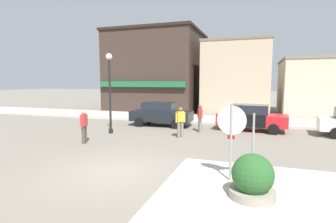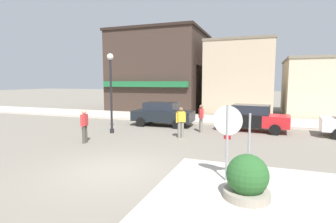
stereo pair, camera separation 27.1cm
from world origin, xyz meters
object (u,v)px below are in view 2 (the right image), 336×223
(pedestrian_crossing_far, at_px, (201,118))
(pedestrian_kerb_side, at_px, (181,121))
(lamp_post, at_px, (111,81))
(parked_car_second, at_px, (253,117))
(parked_car_nearest, at_px, (163,114))
(one_way_sign, at_px, (249,142))
(pedestrian_crossing_near, at_px, (84,125))
(planter, at_px, (247,182))
(stop_sign, at_px, (227,133))

(pedestrian_crossing_far, bearing_deg, pedestrian_kerb_side, -110.51)
(lamp_post, relative_size, parked_car_second, 1.10)
(parked_car_second, bearing_deg, pedestrian_kerb_side, -136.40)
(lamp_post, bearing_deg, parked_car_nearest, 60.99)
(one_way_sign, height_order, pedestrian_crossing_near, one_way_sign)
(parked_car_second, bearing_deg, lamp_post, -155.86)
(planter, xyz_separation_m, parked_car_second, (-0.20, 9.94, 0.25))
(stop_sign, relative_size, one_way_sign, 1.10)
(parked_car_nearest, distance_m, parked_car_second, 5.73)
(parked_car_second, relative_size, pedestrian_crossing_near, 2.56)
(pedestrian_crossing_near, bearing_deg, one_way_sign, -21.90)
(lamp_post, relative_size, pedestrian_crossing_near, 2.82)
(planter, distance_m, parked_car_nearest, 11.51)
(parked_car_nearest, bearing_deg, planter, -59.01)
(one_way_sign, height_order, parked_car_second, one_way_sign)
(one_way_sign, distance_m, lamp_post, 9.72)
(stop_sign, relative_size, pedestrian_crossing_far, 1.43)
(one_way_sign, relative_size, pedestrian_crossing_far, 1.30)
(stop_sign, relative_size, parked_car_nearest, 0.57)
(stop_sign, height_order, lamp_post, lamp_post)
(planter, distance_m, lamp_post, 10.43)
(one_way_sign, relative_size, planter, 1.71)
(one_way_sign, distance_m, pedestrian_kerb_side, 6.81)
(parked_car_nearest, xyz_separation_m, pedestrian_crossing_near, (-1.74, -5.89, 0.06))
(one_way_sign, relative_size, pedestrian_kerb_side, 1.30)
(stop_sign, xyz_separation_m, lamp_post, (-7.16, 5.56, 1.44))
(stop_sign, distance_m, parked_car_nearest, 10.38)
(stop_sign, height_order, parked_car_nearest, stop_sign)
(planter, height_order, pedestrian_kerb_side, pedestrian_kerb_side)
(pedestrian_crossing_near, bearing_deg, lamp_post, 92.17)
(one_way_sign, xyz_separation_m, planter, (0.02, -0.90, -0.77))
(one_way_sign, height_order, pedestrian_crossing_far, one_way_sign)
(pedestrian_kerb_side, bearing_deg, parked_car_second, 43.60)
(one_way_sign, bearing_deg, stop_sign, 171.82)
(parked_car_nearest, relative_size, pedestrian_crossing_far, 2.49)
(planter, xyz_separation_m, lamp_post, (-7.77, 6.54, 2.40))
(stop_sign, distance_m, pedestrian_crossing_near, 7.70)
(parked_car_nearest, relative_size, parked_car_second, 0.97)
(one_way_sign, height_order, lamp_post, lamp_post)
(one_way_sign, bearing_deg, pedestrian_kerb_side, 122.46)
(stop_sign, height_order, one_way_sign, stop_sign)
(pedestrian_crossing_near, xyz_separation_m, pedestrian_crossing_far, (4.67, 4.46, 0.00))
(parked_car_nearest, bearing_deg, lamp_post, -119.01)
(planter, height_order, pedestrian_crossing_near, pedestrian_crossing_near)
(lamp_post, xyz_separation_m, parked_car_second, (7.57, 3.39, -2.15))
(pedestrian_crossing_near, xyz_separation_m, pedestrian_kerb_side, (4.00, 2.66, 0.00))
(pedestrian_kerb_side, bearing_deg, planter, -61.05)
(stop_sign, xyz_separation_m, one_way_sign, (0.59, -0.08, -0.19))
(parked_car_nearest, xyz_separation_m, pedestrian_kerb_side, (2.26, -3.23, 0.06))
(one_way_sign, height_order, parked_car_nearest, one_way_sign)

